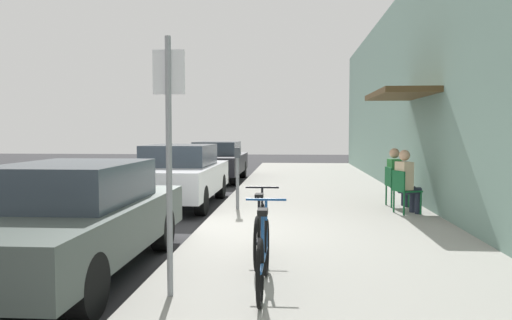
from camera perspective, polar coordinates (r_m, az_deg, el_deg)
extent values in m
plane|color=#2D2D30|center=(8.52, -6.95, -8.80)|extent=(60.00, 60.00, 0.00)
cube|color=#9E9B93|center=(10.33, 7.70, -6.33)|extent=(4.50, 32.00, 0.12)
cube|color=gray|center=(10.65, 20.97, 8.36)|extent=(0.30, 32.00, 5.52)
cube|color=#4C381E|center=(11.48, 16.06, 7.26)|extent=(1.10, 2.80, 0.12)
cube|color=#47514C|center=(6.58, -20.53, -7.23)|extent=(1.80, 4.40, 0.57)
cube|color=#333D47|center=(6.64, -20.08, -2.47)|extent=(1.48, 2.11, 0.50)
cylinder|color=black|center=(7.63, -10.64, -7.81)|extent=(0.22, 0.64, 0.64)
cylinder|color=black|center=(8.18, -21.52, -7.23)|extent=(0.22, 0.64, 0.64)
cylinder|color=black|center=(5.12, -18.78, -13.48)|extent=(0.22, 0.64, 0.64)
cube|color=silver|center=(12.08, -8.80, -2.15)|extent=(1.80, 4.40, 0.64)
cube|color=#333D47|center=(12.19, -8.66, 0.58)|extent=(1.48, 2.11, 0.49)
cylinder|color=black|center=(13.30, -4.12, -3.02)|extent=(0.22, 0.64, 0.64)
cylinder|color=black|center=(13.63, -10.73, -2.92)|extent=(0.22, 0.64, 0.64)
cylinder|color=black|center=(10.63, -6.29, -4.62)|extent=(0.22, 0.64, 0.64)
cylinder|color=black|center=(11.03, -14.42, -4.42)|extent=(0.22, 0.64, 0.64)
cube|color=black|center=(17.88, -4.49, -0.40)|extent=(1.80, 4.40, 0.62)
cube|color=#333D47|center=(18.00, -4.43, 1.36)|extent=(1.48, 2.11, 0.47)
cylinder|color=black|center=(19.15, -1.52, -1.08)|extent=(0.22, 0.64, 0.64)
cylinder|color=black|center=(19.38, -6.18, -1.04)|extent=(0.22, 0.64, 0.64)
cylinder|color=black|center=(16.45, -2.49, -1.80)|extent=(0.22, 0.64, 0.64)
cylinder|color=black|center=(16.71, -7.89, -1.75)|extent=(0.22, 0.64, 0.64)
cylinder|color=slate|center=(10.62, -2.13, -2.71)|extent=(0.07, 0.07, 1.10)
cube|color=#383D42|center=(10.57, -2.14, 0.85)|extent=(0.12, 0.10, 0.22)
cylinder|color=gray|center=(5.04, -9.92, -0.87)|extent=(0.06, 0.06, 2.60)
cube|color=white|center=(5.08, -9.97, 9.89)|extent=(0.32, 0.02, 0.44)
torus|color=black|center=(7.01, 0.74, -7.66)|extent=(0.04, 0.66, 0.66)
torus|color=black|center=(5.98, 0.10, -9.56)|extent=(0.04, 0.66, 0.66)
cylinder|color=black|center=(6.50, 0.44, -8.54)|extent=(0.04, 1.05, 0.04)
cylinder|color=black|center=(6.30, 0.35, -6.59)|extent=(0.04, 0.04, 0.50)
cube|color=black|center=(6.26, 0.35, -4.16)|extent=(0.10, 0.20, 0.06)
cylinder|color=black|center=(6.91, 0.71, -5.46)|extent=(0.03, 0.03, 0.56)
cylinder|color=black|center=(6.88, 0.71, -3.15)|extent=(0.46, 0.03, 0.03)
torus|color=black|center=(5.81, 1.18, -9.96)|extent=(0.04, 0.66, 0.66)
torus|color=black|center=(4.79, 0.48, -12.84)|extent=(0.04, 0.66, 0.66)
cylinder|color=#1E4C8C|center=(5.30, 0.87, -11.26)|extent=(0.04, 1.05, 0.04)
cylinder|color=#1E4C8C|center=(5.10, 0.76, -8.96)|extent=(0.04, 0.04, 0.50)
cube|color=black|center=(5.05, 0.77, -5.97)|extent=(0.10, 0.20, 0.06)
cylinder|color=#1E4C8C|center=(5.70, 1.16, -7.34)|extent=(0.03, 0.03, 0.56)
cylinder|color=#1E4C8C|center=(5.66, 1.16, -4.55)|extent=(0.46, 0.03, 0.03)
cylinder|color=#14592D|center=(10.82, 17.23, -4.48)|extent=(0.04, 0.04, 0.45)
cylinder|color=#14592D|center=(10.51, 18.35, -4.73)|extent=(0.04, 0.04, 0.45)
cylinder|color=#14592D|center=(10.62, 15.50, -4.59)|extent=(0.04, 0.04, 0.45)
cylinder|color=#14592D|center=(10.30, 16.58, -4.86)|extent=(0.04, 0.04, 0.45)
cube|color=#14592D|center=(10.53, 16.94, -3.37)|extent=(0.56, 0.56, 0.03)
cube|color=#14592D|center=(10.40, 16.00, -2.30)|extent=(0.18, 0.42, 0.40)
cylinder|color=#232838|center=(10.74, 17.45, -4.49)|extent=(0.11, 0.11, 0.47)
cylinder|color=#232838|center=(10.64, 16.88, -3.27)|extent=(0.39, 0.25, 0.14)
cylinder|color=#232838|center=(10.57, 18.03, -4.62)|extent=(0.11, 0.11, 0.47)
cylinder|color=#232838|center=(10.48, 17.46, -3.39)|extent=(0.39, 0.25, 0.14)
cube|color=#CCB28C|center=(10.46, 16.59, -1.73)|extent=(0.33, 0.41, 0.56)
sphere|color=tan|center=(10.43, 16.63, 0.51)|extent=(0.22, 0.22, 0.22)
cylinder|color=#14592D|center=(11.74, 16.45, -3.87)|extent=(0.04, 0.04, 0.45)
cylinder|color=#14592D|center=(11.38, 17.08, -4.10)|extent=(0.04, 0.04, 0.45)
cylinder|color=#14592D|center=(11.62, 14.68, -3.91)|extent=(0.04, 0.04, 0.45)
cylinder|color=#14592D|center=(11.26, 15.26, -4.15)|extent=(0.04, 0.04, 0.45)
cube|color=#14592D|center=(11.47, 15.88, -2.82)|extent=(0.49, 0.49, 0.03)
cube|color=#14592D|center=(11.39, 14.92, -1.81)|extent=(0.08, 0.44, 0.40)
cylinder|color=#232838|center=(11.65, 16.55, -3.87)|extent=(0.11, 0.11, 0.47)
cylinder|color=#232838|center=(11.58, 15.96, -2.74)|extent=(0.37, 0.18, 0.14)
cylinder|color=#232838|center=(11.46, 16.88, -3.99)|extent=(0.11, 0.11, 0.47)
cylinder|color=#232838|center=(11.39, 16.28, -2.84)|extent=(0.37, 0.18, 0.14)
cube|color=#267233|center=(11.42, 15.53, -1.30)|extent=(0.26, 0.38, 0.56)
sphere|color=tan|center=(11.39, 15.56, 0.75)|extent=(0.22, 0.22, 0.22)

